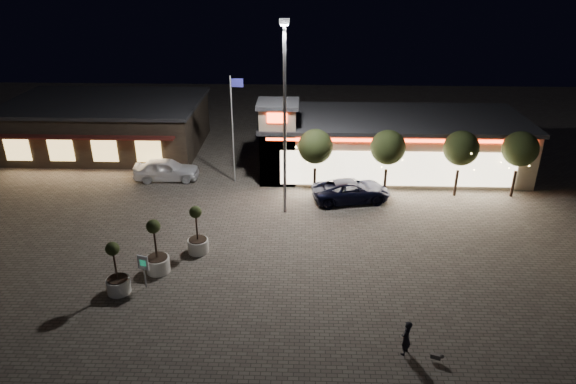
{
  "coord_description": "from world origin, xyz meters",
  "views": [
    {
      "loc": [
        3.25,
        -22.55,
        15.62
      ],
      "look_at": [
        2.27,
        6.0,
        2.39
      ],
      "focal_mm": 32.0,
      "sensor_mm": 36.0,
      "label": 1
    }
  ],
  "objects_px": {
    "white_sedan": "(166,169)",
    "planter_left": "(157,256)",
    "planter_mid": "(117,277)",
    "valet_sign": "(143,265)",
    "pickup_truck": "(351,191)",
    "pedestrian": "(406,338)"
  },
  "relations": [
    {
      "from": "pickup_truck",
      "to": "planter_left",
      "type": "relative_size",
      "value": 1.72
    },
    {
      "from": "pedestrian",
      "to": "valet_sign",
      "type": "relative_size",
      "value": 0.89
    },
    {
      "from": "white_sedan",
      "to": "pickup_truck",
      "type": "bearing_deg",
      "value": -106.5
    },
    {
      "from": "pickup_truck",
      "to": "valet_sign",
      "type": "distance_m",
      "value": 15.64
    },
    {
      "from": "pedestrian",
      "to": "valet_sign",
      "type": "height_order",
      "value": "valet_sign"
    },
    {
      "from": "white_sedan",
      "to": "valet_sign",
      "type": "distance_m",
      "value": 14.14
    },
    {
      "from": "white_sedan",
      "to": "pedestrian",
      "type": "distance_m",
      "value": 23.65
    },
    {
      "from": "pickup_truck",
      "to": "valet_sign",
      "type": "relative_size",
      "value": 2.89
    },
    {
      "from": "planter_mid",
      "to": "valet_sign",
      "type": "relative_size",
      "value": 1.55
    },
    {
      "from": "white_sedan",
      "to": "pedestrian",
      "type": "relative_size",
      "value": 2.94
    },
    {
      "from": "pickup_truck",
      "to": "planter_left",
      "type": "xyz_separation_m",
      "value": [
        -11.12,
        -9.25,
        0.22
      ]
    },
    {
      "from": "pedestrian",
      "to": "planter_left",
      "type": "xyz_separation_m",
      "value": [
        -12.27,
        5.9,
        0.14
      ]
    },
    {
      "from": "pickup_truck",
      "to": "valet_sign",
      "type": "bearing_deg",
      "value": 121.98
    },
    {
      "from": "pickup_truck",
      "to": "planter_mid",
      "type": "xyz_separation_m",
      "value": [
        -12.62,
        -11.19,
        0.14
      ]
    },
    {
      "from": "pedestrian",
      "to": "white_sedan",
      "type": "bearing_deg",
      "value": -108.67
    },
    {
      "from": "white_sedan",
      "to": "planter_left",
      "type": "bearing_deg",
      "value": -171.37
    },
    {
      "from": "planter_mid",
      "to": "valet_sign",
      "type": "bearing_deg",
      "value": 20.91
    },
    {
      "from": "planter_left",
      "to": "valet_sign",
      "type": "xyz_separation_m",
      "value": [
        -0.26,
        -1.47,
        0.34
      ]
    },
    {
      "from": "planter_left",
      "to": "pickup_truck",
      "type": "bearing_deg",
      "value": 39.76
    },
    {
      "from": "pickup_truck",
      "to": "planter_mid",
      "type": "height_order",
      "value": "planter_mid"
    },
    {
      "from": "planter_left",
      "to": "valet_sign",
      "type": "distance_m",
      "value": 1.53
    },
    {
      "from": "planter_mid",
      "to": "planter_left",
      "type": "bearing_deg",
      "value": 52.25
    }
  ]
}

